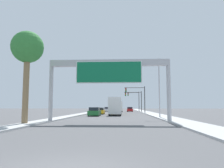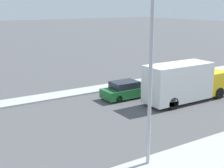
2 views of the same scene
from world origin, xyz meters
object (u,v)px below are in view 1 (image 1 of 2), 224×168
traffic_light_mid_block (136,98)px  palm_tree_foreground (27,50)px  traffic_light_far_intersection (135,98)px  street_lamp_right (157,83)px  car_near_right (95,112)px  truck_box_primary (118,107)px  car_mid_left (100,111)px  traffic_light_near_intersection (138,95)px  truck_box_secondary (115,106)px  car_far_right (107,109)px  car_near_left (130,109)px  sign_gantry (109,72)px

traffic_light_mid_block → palm_tree_foreground: bearing=-106.3°
traffic_light_mid_block → traffic_light_far_intersection: bearing=87.5°
street_lamp_right → car_near_right: bearing=149.7°
car_near_right → truck_box_primary: bearing=82.7°
car_mid_left → truck_box_primary: truck_box_primary is taller
traffic_light_near_intersection → car_mid_left: bearing=-143.4°
truck_box_secondary → traffic_light_near_intersection: 13.30m
traffic_light_near_intersection → car_near_right: bearing=-119.3°
car_near_right → traffic_light_far_intersection: (9.03, 35.47, 3.66)m
street_lamp_right → car_far_right: bearing=105.4°
car_near_left → sign_gantry: bearing=-94.5°
car_far_right → truck_box_primary: (3.50, -3.33, 0.86)m
car_near_right → traffic_light_near_intersection: (8.67, 15.47, 3.73)m
traffic_light_near_intersection → traffic_light_far_intersection: (0.36, 20.00, -0.07)m
car_near_right → palm_tree_foreground: palm_tree_foreground is taller
car_near_right → palm_tree_foreground: size_ratio=0.49×
truck_box_primary → sign_gantry: bearing=-90.0°
car_near_right → traffic_light_mid_block: size_ratio=0.73×
car_near_right → truck_box_secondary: (3.50, 3.53, 0.97)m
car_mid_left → traffic_light_near_intersection: (8.67, 6.43, 3.79)m
car_far_right → truck_box_primary: bearing=-43.6°
car_mid_left → car_far_right: (-0.00, 21.46, 0.02)m
palm_tree_foreground → car_far_right: bearing=85.1°
sign_gantry → car_mid_left: size_ratio=2.79×
car_far_right → sign_gantry: bearing=-85.6°
car_far_right → traffic_light_near_intersection: size_ratio=0.69×
car_far_right → car_mid_left: bearing=-90.0°
truck_box_primary → traffic_light_far_intersection: 10.36m
truck_box_secondary → car_near_right: bearing=-134.7°
car_near_left → traffic_light_mid_block: size_ratio=0.73×
traffic_light_mid_block → traffic_light_near_intersection: bearing=-89.5°
car_far_right → palm_tree_foreground: palm_tree_foreground is taller
car_mid_left → palm_tree_foreground: bearing=-98.7°
car_near_left → car_far_right: car_near_left is taller
car_far_right → truck_box_primary: 4.91m
car_near_right → traffic_light_mid_block: traffic_light_mid_block is taller
car_near_right → truck_box_secondary: size_ratio=0.54×
traffic_light_mid_block → palm_tree_foreground: palm_tree_foreground is taller
street_lamp_right → traffic_light_near_intersection: bearing=93.7°
car_mid_left → traffic_light_far_intersection: bearing=71.1°
truck_box_secondary → car_near_left: bearing=82.5°
car_far_right → street_lamp_right: street_lamp_right is taller
traffic_light_far_intersection → palm_tree_foreground: palm_tree_foreground is taller
car_near_left → street_lamp_right: street_lamp_right is taller
car_mid_left → traffic_light_far_intersection: traffic_light_far_intersection is taller
sign_gantry → truck_box_primary: sign_gantry is taller
traffic_light_mid_block → street_lamp_right: (1.45, -31.33, 1.08)m
car_far_right → truck_box_primary: truck_box_primary is taller
car_mid_left → palm_tree_foreground: size_ratio=0.53×
sign_gantry → car_near_right: sign_gantry is taller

